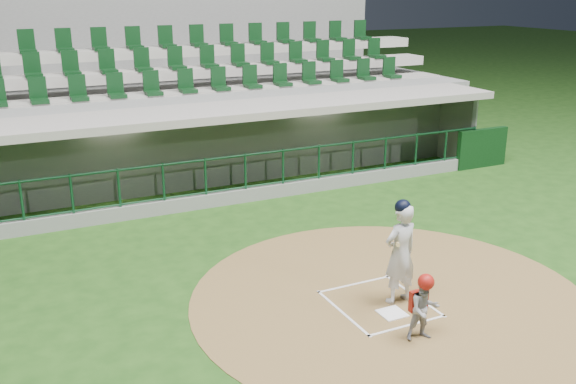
# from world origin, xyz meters

# --- Properties ---
(ground) EXTENTS (120.00, 120.00, 0.00)m
(ground) POSITION_xyz_m (0.00, 0.00, 0.00)
(ground) COLOR #1C4112
(ground) RESTS_ON ground
(dirt_circle) EXTENTS (7.20, 7.20, 0.01)m
(dirt_circle) POSITION_xyz_m (0.30, -0.20, 0.01)
(dirt_circle) COLOR brown
(dirt_circle) RESTS_ON ground
(home_plate) EXTENTS (0.43, 0.43, 0.02)m
(home_plate) POSITION_xyz_m (0.00, -0.70, 0.02)
(home_plate) COLOR white
(home_plate) RESTS_ON dirt_circle
(batter_box_chalk) EXTENTS (1.55, 1.80, 0.01)m
(batter_box_chalk) POSITION_xyz_m (0.00, -0.30, 0.02)
(batter_box_chalk) COLOR white
(batter_box_chalk) RESTS_ON ground
(dugout_structure) EXTENTS (16.40, 3.70, 3.00)m
(dugout_structure) POSITION_xyz_m (-0.05, 7.82, 0.96)
(dugout_structure) COLOR gray
(dugout_structure) RESTS_ON ground
(seating_deck) EXTENTS (17.00, 6.72, 5.15)m
(seating_deck) POSITION_xyz_m (0.00, 10.91, 1.42)
(seating_deck) COLOR gray
(seating_deck) RESTS_ON ground
(batter) EXTENTS (0.90, 0.90, 1.91)m
(batter) POSITION_xyz_m (0.35, -0.35, 0.96)
(batter) COLOR silver
(batter) RESTS_ON dirt_circle
(catcher) EXTENTS (0.58, 0.49, 1.12)m
(catcher) POSITION_xyz_m (-0.03, -1.57, 0.57)
(catcher) COLOR #99999E
(catcher) RESTS_ON dirt_circle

